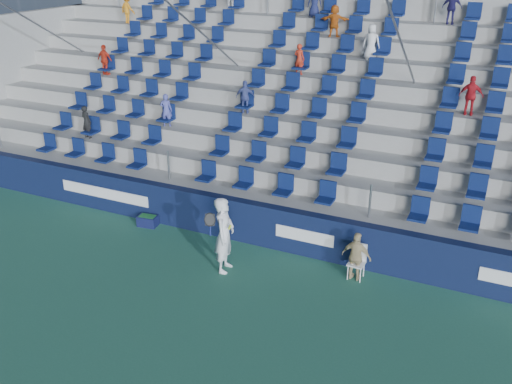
% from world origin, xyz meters
% --- Properties ---
extents(ground, '(70.00, 70.00, 0.00)m').
position_xyz_m(ground, '(0.00, 0.00, 0.00)').
color(ground, '#2E6B52').
rests_on(ground, ground).
extents(sponsor_wall, '(24.00, 0.32, 1.20)m').
position_xyz_m(sponsor_wall, '(0.00, 3.15, 0.60)').
color(sponsor_wall, '#10193B').
rests_on(sponsor_wall, ground).
extents(grandstand, '(24.00, 8.17, 6.63)m').
position_xyz_m(grandstand, '(-0.00, 8.24, 2.14)').
color(grandstand, '#959591').
rests_on(grandstand, ground).
extents(tennis_player, '(0.70, 0.79, 1.98)m').
position_xyz_m(tennis_player, '(-0.08, 1.54, 0.99)').
color(tennis_player, silver).
rests_on(tennis_player, ground).
extents(line_judge_chair, '(0.40, 0.41, 0.89)m').
position_xyz_m(line_judge_chair, '(3.03, 2.64, 0.51)').
color(line_judge_chair, white).
rests_on(line_judge_chair, ground).
extents(line_judge, '(0.76, 0.37, 1.27)m').
position_xyz_m(line_judge, '(3.03, 2.50, 0.63)').
color(line_judge, tan).
rests_on(line_judge, ground).
extents(ball_bin, '(0.61, 0.44, 0.32)m').
position_xyz_m(ball_bin, '(-3.28, 2.75, 0.17)').
color(ball_bin, '#10153C').
rests_on(ball_bin, ground).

